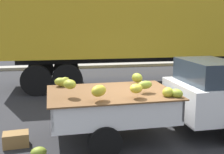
% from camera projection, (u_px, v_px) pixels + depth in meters
% --- Properties ---
extents(ground, '(220.00, 220.00, 0.00)m').
position_uv_depth(ground, '(150.00, 132.00, 6.77)').
color(ground, '#28282B').
extents(curb_strip, '(80.00, 0.80, 0.16)m').
position_uv_depth(curb_strip, '(93.00, 66.00, 16.41)').
color(curb_strip, gray).
rests_on(curb_strip, ground).
extents(pickup_truck, '(4.78, 1.96, 1.70)m').
position_uv_depth(pickup_truck, '(192.00, 96.00, 6.60)').
color(pickup_truck, white).
rests_on(pickup_truck, ground).
extents(semi_trailer, '(12.05, 2.86, 3.95)m').
position_uv_depth(semi_trailer, '(154.00, 22.00, 11.62)').
color(semi_trailer, gold).
rests_on(semi_trailer, ground).
extents(fallen_banana_bunch_near_tailgate, '(0.36, 0.33, 0.21)m').
position_uv_depth(fallen_banana_bunch_near_tailgate, '(39.00, 152.00, 5.51)').
color(fallen_banana_bunch_near_tailgate, olive).
rests_on(fallen_banana_bunch_near_tailgate, ground).
extents(produce_crate, '(0.55, 0.41, 0.29)m').
position_uv_depth(produce_crate, '(16.00, 139.00, 6.02)').
color(produce_crate, olive).
rests_on(produce_crate, ground).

